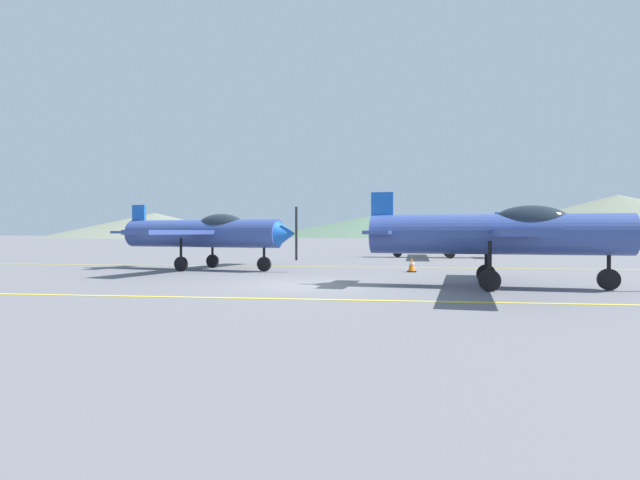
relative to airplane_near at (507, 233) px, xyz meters
The scene contains 10 objects.
ground_plane 5.87m from the airplane_near, behind, with size 400.00×400.00×0.00m, color slate.
apron_line_near 6.82m from the airplane_near, 148.42° to the right, with size 80.00×0.16×0.01m, color yellow.
apron_line_far 10.19m from the airplane_near, 124.15° to the left, with size 80.00×0.16×0.01m, color yellow.
airplane_near is the anchor object (origin of this frame).
airplane_mid 12.41m from the airplane_near, 152.00° to the left, with size 8.16×9.27×2.79m.
airplane_far 18.30m from the airplane_near, 91.31° to the left, with size 8.06×9.29×2.79m.
traffic_cone_front 6.40m from the airplane_near, 113.70° to the left, with size 0.36×0.36×0.59m.
hill_left 154.48m from the airplane_near, 118.57° to the left, with size 62.21×62.21×7.17m, color slate.
hill_centerleft 159.47m from the airplane_near, 93.71° to the left, with size 72.07×72.07×6.92m, color #4C6651.
hill_centerright 154.58m from the airplane_near, 68.23° to the left, with size 89.45×89.45×11.85m, color slate.
Camera 1 is at (2.53, -15.91, 1.59)m, focal length 30.47 mm.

